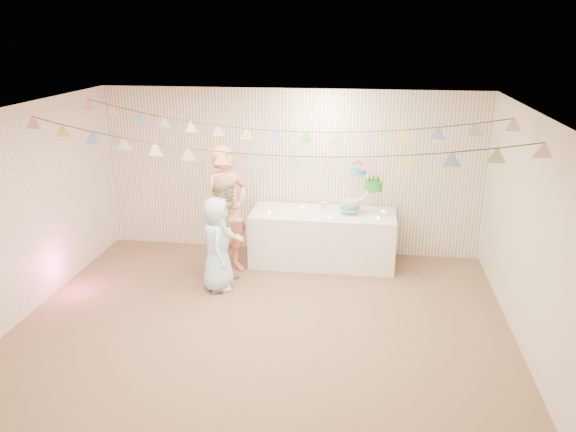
# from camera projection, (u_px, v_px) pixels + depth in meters

# --- Properties ---
(floor) EXTENTS (6.00, 6.00, 0.00)m
(floor) POSITION_uv_depth(u_px,v_px,m) (263.00, 324.00, 6.91)
(floor) COLOR brown
(floor) RESTS_ON ground
(ceiling) EXTENTS (6.00, 6.00, 0.00)m
(ceiling) POSITION_uv_depth(u_px,v_px,m) (259.00, 112.00, 6.08)
(ceiling) COLOR silver
(ceiling) RESTS_ON ground
(back_wall) EXTENTS (6.00, 6.00, 0.00)m
(back_wall) POSITION_uv_depth(u_px,v_px,m) (291.00, 172.00, 8.84)
(back_wall) COLOR white
(back_wall) RESTS_ON ground
(front_wall) EXTENTS (6.00, 6.00, 0.00)m
(front_wall) POSITION_uv_depth(u_px,v_px,m) (199.00, 337.00, 4.15)
(front_wall) COLOR white
(front_wall) RESTS_ON ground
(left_wall) EXTENTS (5.00, 5.00, 0.00)m
(left_wall) POSITION_uv_depth(u_px,v_px,m) (22.00, 213.00, 6.89)
(left_wall) COLOR white
(left_wall) RESTS_ON ground
(right_wall) EXTENTS (5.00, 5.00, 0.00)m
(right_wall) POSITION_uv_depth(u_px,v_px,m) (532.00, 238.00, 6.09)
(right_wall) COLOR white
(right_wall) RESTS_ON ground
(table) EXTENTS (2.18, 0.87, 0.82)m
(table) POSITION_uv_depth(u_px,v_px,m) (323.00, 238.00, 8.60)
(table) COLOR white
(table) RESTS_ON floor
(cake_stand) EXTENTS (0.68, 0.40, 0.76)m
(cake_stand) POSITION_uv_depth(u_px,v_px,m) (361.00, 193.00, 8.34)
(cake_stand) COLOR silver
(cake_stand) RESTS_ON table
(cake_bottom) EXTENTS (0.31, 0.31, 0.15)m
(cake_bottom) POSITION_uv_depth(u_px,v_px,m) (350.00, 212.00, 8.40)
(cake_bottom) COLOR #279DB6
(cake_bottom) RESTS_ON cake_stand
(cake_middle) EXTENTS (0.27, 0.27, 0.22)m
(cake_middle) POSITION_uv_depth(u_px,v_px,m) (373.00, 193.00, 8.41)
(cake_middle) COLOR green
(cake_middle) RESTS_ON cake_stand
(cake_top_tier) EXTENTS (0.25, 0.25, 0.19)m
(cake_top_tier) POSITION_uv_depth(u_px,v_px,m) (357.00, 177.00, 8.24)
(cake_top_tier) COLOR #3C9FBE
(cake_top_tier) RESTS_ON cake_stand
(platter) EXTENTS (0.35, 0.35, 0.02)m
(platter) POSITION_uv_depth(u_px,v_px,m) (289.00, 215.00, 8.51)
(platter) COLOR white
(platter) RESTS_ON table
(posy) EXTENTS (0.14, 0.14, 0.16)m
(posy) POSITION_uv_depth(u_px,v_px,m) (323.00, 210.00, 8.51)
(posy) COLOR white
(posy) RESTS_ON table
(person_adult_a) EXTENTS (0.79, 0.83, 1.91)m
(person_adult_a) POSITION_uv_depth(u_px,v_px,m) (227.00, 211.00, 8.10)
(person_adult_a) COLOR #DD7E73
(person_adult_a) RESTS_ON floor
(person_adult_b) EXTENTS (0.76, 0.89, 1.59)m
(person_adult_b) POSITION_uv_depth(u_px,v_px,m) (228.00, 231.00, 7.75)
(person_adult_b) COLOR tan
(person_adult_b) RESTS_ON floor
(person_child) EXTENTS (0.57, 0.73, 1.33)m
(person_child) POSITION_uv_depth(u_px,v_px,m) (217.00, 244.00, 7.66)
(person_child) COLOR #B4E7FF
(person_child) RESTS_ON floor
(bunting_back) EXTENTS (5.60, 1.10, 0.40)m
(bunting_back) POSITION_uv_depth(u_px,v_px,m) (276.00, 119.00, 7.19)
(bunting_back) COLOR pink
(bunting_back) RESTS_ON ceiling
(bunting_front) EXTENTS (5.60, 0.90, 0.36)m
(bunting_front) POSITION_uv_depth(u_px,v_px,m) (256.00, 141.00, 5.98)
(bunting_front) COLOR #72A5E5
(bunting_front) RESTS_ON ceiling
(tealight_0) EXTENTS (0.04, 0.04, 0.03)m
(tealight_0) POSITION_uv_depth(u_px,v_px,m) (269.00, 212.00, 8.43)
(tealight_0) COLOR #FFD88C
(tealight_0) RESTS_ON table
(tealight_1) EXTENTS (0.04, 0.04, 0.03)m
(tealight_1) POSITION_uv_depth(u_px,v_px,m) (302.00, 207.00, 8.68)
(tealight_1) COLOR #FFD88C
(tealight_1) RESTS_ON table
(tealight_2) EXTENTS (0.04, 0.04, 0.03)m
(tealight_2) POSITION_uv_depth(u_px,v_px,m) (329.00, 216.00, 8.25)
(tealight_2) COLOR #FFD88C
(tealight_2) RESTS_ON table
(tealight_3) EXTENTS (0.04, 0.04, 0.03)m
(tealight_3) POSITION_uv_depth(u_px,v_px,m) (347.00, 208.00, 8.63)
(tealight_3) COLOR #FFD88C
(tealight_3) RESTS_ON table
(tealight_4) EXTENTS (0.04, 0.04, 0.03)m
(tealight_4) POSITION_uv_depth(u_px,v_px,m) (378.00, 218.00, 8.19)
(tealight_4) COLOR #FFD88C
(tealight_4) RESTS_ON table
(tealight_5) EXTENTS (0.04, 0.04, 0.03)m
(tealight_5) POSITION_uv_depth(u_px,v_px,m) (383.00, 211.00, 8.49)
(tealight_5) COLOR #FFD88C
(tealight_5) RESTS_ON table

